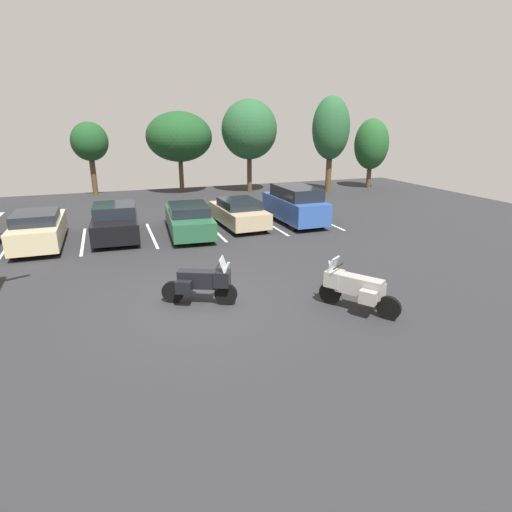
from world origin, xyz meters
name	(u,v)px	position (x,y,z in m)	size (l,w,h in m)	color
ground	(203,307)	(0.00, 0.00, -0.05)	(44.00, 44.00, 0.10)	#262628
motorcycle_touring	(202,282)	(0.03, 0.11, 0.66)	(2.03, 1.23, 1.41)	black
motorcycle_second	(356,288)	(3.90, -1.74, 0.67)	(1.46, 1.99, 1.42)	black
parking_stripes	(152,235)	(-0.52, 8.29, 0.00)	(17.77, 4.61, 0.01)	silver
car_champagne	(39,229)	(-5.08, 8.08, 0.74)	(1.81, 4.54, 1.50)	#C1B289
car_black	(116,221)	(-2.02, 8.53, 0.72)	(2.13, 4.85, 1.52)	black
car_green	(189,219)	(1.17, 7.95, 0.70)	(2.16, 5.01, 1.41)	#235638
car_tan	(239,213)	(3.77, 8.52, 0.69)	(1.99, 4.29, 1.37)	tan
car_blue	(295,204)	(6.71, 8.30, 0.95)	(1.83, 4.54, 1.89)	#2D519E
tree_far_left	(371,144)	(17.15, 17.12, 3.30)	(2.59, 2.59, 5.20)	#4C3823
tree_far_right	(90,142)	(-3.05, 20.91, 3.61)	(2.49, 2.49, 4.98)	#4C3823
tree_center	(249,130)	(7.76, 18.56, 4.41)	(3.96, 3.96, 6.51)	#4C3823
tree_left	(179,137)	(2.95, 19.85, 3.93)	(4.64, 4.64, 5.67)	#4C3823
tree_rear	(331,129)	(13.17, 16.42, 4.48)	(2.65, 2.65, 6.71)	#4C3823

